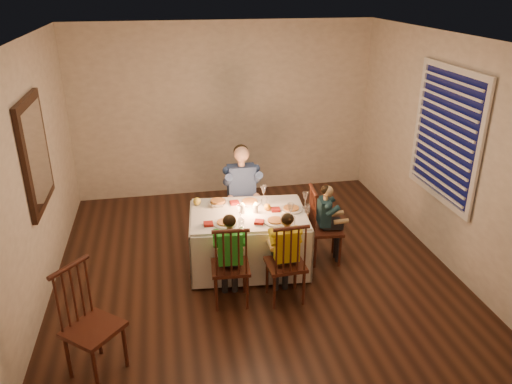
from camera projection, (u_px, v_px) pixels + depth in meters
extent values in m
plane|color=black|center=(256.00, 273.00, 5.76)|extent=(5.00, 5.00, 0.00)
cube|color=silver|center=(29.00, 183.00, 4.86)|extent=(0.02, 5.00, 2.60)
cube|color=silver|center=(451.00, 155.00, 5.64)|extent=(0.02, 5.00, 2.60)
cube|color=silver|center=(224.00, 111.00, 7.50)|extent=(4.50, 0.02, 2.60)
plane|color=white|center=(255.00, 40.00, 4.73)|extent=(5.00, 5.00, 0.00)
cube|color=silver|center=(248.00, 214.00, 5.66)|extent=(1.37, 1.03, 0.04)
cube|color=silver|center=(245.00, 221.00, 6.21)|extent=(1.33, 0.14, 0.63)
cube|color=silver|center=(252.00, 261.00, 5.35)|extent=(1.33, 0.14, 0.63)
cube|color=silver|center=(304.00, 237.00, 5.84)|extent=(0.11, 0.96, 0.63)
cube|color=silver|center=(192.00, 242.00, 5.72)|extent=(0.11, 0.96, 0.63)
cylinder|color=silver|center=(250.00, 202.00, 5.88)|extent=(0.28, 0.28, 0.02)
cylinder|color=silver|center=(225.00, 224.00, 5.38)|extent=(0.28, 0.28, 0.02)
cylinder|color=silver|center=(276.00, 222.00, 5.42)|extent=(0.28, 0.28, 0.02)
cylinder|color=silver|center=(291.00, 209.00, 5.71)|extent=(0.28, 0.28, 0.02)
cylinder|color=white|center=(242.00, 209.00, 5.62)|extent=(0.06, 0.06, 0.10)
cylinder|color=white|center=(256.00, 209.00, 5.64)|extent=(0.06, 0.06, 0.10)
sphere|color=gold|center=(197.00, 201.00, 5.83)|extent=(0.09, 0.09, 0.09)
sphere|color=orange|center=(267.00, 207.00, 5.69)|extent=(0.08, 0.08, 0.08)
imported|color=silver|center=(218.00, 203.00, 5.82)|extent=(0.23, 0.23, 0.05)
cube|color=black|center=(35.00, 154.00, 5.05)|extent=(0.05, 0.95, 1.15)
cube|color=white|center=(38.00, 154.00, 5.06)|extent=(0.01, 0.78, 0.98)
cube|color=black|center=(447.00, 135.00, 5.65)|extent=(0.01, 1.20, 1.40)
cube|color=white|center=(446.00, 135.00, 5.64)|extent=(0.03, 1.34, 1.54)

